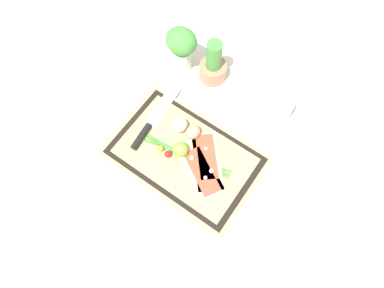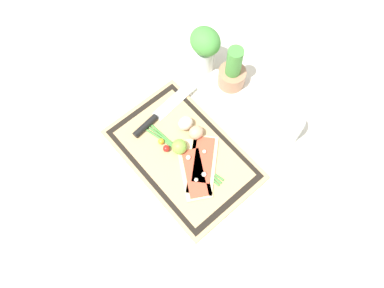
{
  "view_description": "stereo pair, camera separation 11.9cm",
  "coord_description": "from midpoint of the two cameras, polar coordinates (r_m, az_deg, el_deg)",
  "views": [
    {
      "loc": [
        0.28,
        -0.36,
        1.16
      ],
      "look_at": [
        0.0,
        0.04,
        0.03
      ],
      "focal_mm": 35.0,
      "sensor_mm": 36.0,
      "label": 1
    },
    {
      "loc": [
        0.37,
        -0.28,
        1.16
      ],
      "look_at": [
        0.0,
        0.04,
        0.03
      ],
      "focal_mm": 35.0,
      "sensor_mm": 36.0,
      "label": 2
    }
  ],
  "objects": [
    {
      "name": "ground_plane",
      "position": [
        1.24,
        1.34,
        -2.04
      ],
      "size": [
        6.0,
        6.0,
        0.0
      ],
      "primitive_type": "plane",
      "color": "silver"
    },
    {
      "name": "herb_glass",
      "position": [
        1.32,
        4.64,
        14.27
      ],
      "size": [
        0.11,
        0.1,
        0.19
      ],
      "color": "silver",
      "rests_on": "ground_plane"
    },
    {
      "name": "egg_pink",
      "position": [
        1.25,
        1.72,
        2.89
      ],
      "size": [
        0.05,
        0.05,
        0.05
      ],
      "primitive_type": "ellipsoid",
      "color": "beige",
      "rests_on": "cutting_board"
    },
    {
      "name": "knife",
      "position": [
        1.27,
        -3.07,
        3.72
      ],
      "size": [
        0.06,
        0.28,
        0.02
      ],
      "color": "silver",
      "rests_on": "cutting_board"
    },
    {
      "name": "scallion_bunch",
      "position": [
        1.22,
        1.4,
        -2.03
      ],
      "size": [
        0.31,
        0.08,
        0.01
      ],
      "color": "#47933D",
      "rests_on": "cutting_board"
    },
    {
      "name": "sauce_jar",
      "position": [
        1.28,
        16.86,
        2.25
      ],
      "size": [
        0.1,
        0.1,
        0.11
      ],
      "color": "silver",
      "rests_on": "ground_plane"
    },
    {
      "name": "cutting_board",
      "position": [
        1.23,
        1.35,
        -1.9
      ],
      "size": [
        0.49,
        0.32,
        0.02
      ],
      "color": "tan",
      "rests_on": "ground_plane"
    },
    {
      "name": "egg_brown",
      "position": [
        1.23,
        3.35,
        1.44
      ],
      "size": [
        0.05,
        0.05,
        0.05
      ],
      "primitive_type": "ellipsoid",
      "color": "tan",
      "rests_on": "cutting_board"
    },
    {
      "name": "herb_pot",
      "position": [
        1.33,
        8.76,
        10.47
      ],
      "size": [
        0.1,
        0.1,
        0.18
      ],
      "color": "#AD7A5B",
      "rests_on": "ground_plane"
    },
    {
      "name": "cherry_tomato_red",
      "position": [
        1.22,
        -1.18,
        -0.99
      ],
      "size": [
        0.02,
        0.02,
        0.02
      ],
      "primitive_type": "sphere",
      "color": "red",
      "rests_on": "cutting_board"
    },
    {
      "name": "pizza_slice_far",
      "position": [
        1.21,
        4.47,
        -3.27
      ],
      "size": [
        0.2,
        0.21,
        0.02
      ],
      "color": "beige",
      "rests_on": "cutting_board"
    },
    {
      "name": "pizza_slice_near",
      "position": [
        1.2,
        3.09,
        -4.23
      ],
      "size": [
        0.22,
        0.18,
        0.02
      ],
      "color": "beige",
      "rests_on": "cutting_board"
    },
    {
      "name": "lime",
      "position": [
        1.21,
        0.98,
        -0.61
      ],
      "size": [
        0.05,
        0.05,
        0.05
      ],
      "primitive_type": "sphere",
      "color": "#7FB742",
      "rests_on": "cutting_board"
    },
    {
      "name": "cherry_tomato_yellow",
      "position": [
        1.23,
        -2.01,
        0.09
      ],
      "size": [
        0.02,
        0.02,
        0.02
      ],
      "primitive_type": "sphere",
      "color": "gold",
      "rests_on": "cutting_board"
    }
  ]
}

